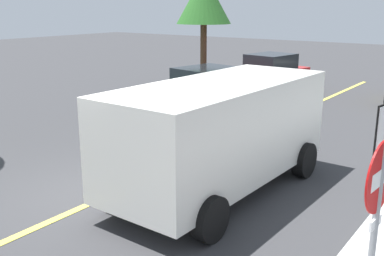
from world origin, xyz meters
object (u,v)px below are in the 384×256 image
(car_red_mid_road, at_px, (268,73))
(speed_limit_sign, at_px, (382,165))
(tree_centre_verge, at_px, (204,0))
(white_van, at_px, (220,130))
(stop_sign, at_px, (377,210))
(car_green_far_lane, at_px, (211,93))

(car_red_mid_road, bearing_deg, speed_limit_sign, -147.84)
(car_red_mid_road, distance_m, tree_centre_verge, 4.29)
(speed_limit_sign, xyz_separation_m, car_red_mid_road, (12.13, 7.63, -0.96))
(speed_limit_sign, bearing_deg, white_van, 63.31)
(white_van, bearing_deg, car_red_mid_road, 22.15)
(white_van, relative_size, car_red_mid_road, 1.27)
(stop_sign, xyz_separation_m, car_green_far_lane, (7.71, 7.17, -0.77))
(stop_sign, height_order, speed_limit_sign, speed_limit_sign)
(speed_limit_sign, bearing_deg, stop_sign, -167.66)
(stop_sign, bearing_deg, speed_limit_sign, 12.34)
(white_van, distance_m, car_green_far_lane, 6.19)
(speed_limit_sign, distance_m, car_red_mid_road, 14.37)
(speed_limit_sign, distance_m, car_green_far_lane, 9.73)
(car_red_mid_road, distance_m, car_green_far_lane, 5.44)
(car_green_far_lane, bearing_deg, white_van, -144.64)
(stop_sign, xyz_separation_m, speed_limit_sign, (0.97, 0.21, 0.17))
(speed_limit_sign, height_order, tree_centre_verge, tree_centre_verge)
(speed_limit_sign, height_order, car_red_mid_road, speed_limit_sign)
(speed_limit_sign, relative_size, tree_centre_verge, 0.51)
(stop_sign, relative_size, speed_limit_sign, 0.93)
(speed_limit_sign, bearing_deg, tree_centre_verge, 42.52)
(stop_sign, bearing_deg, car_green_far_lane, 42.93)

